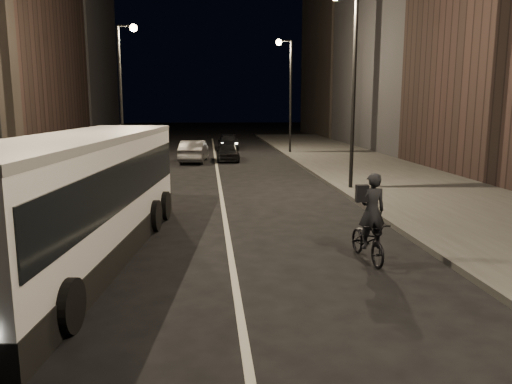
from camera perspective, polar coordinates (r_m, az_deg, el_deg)
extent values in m
plane|color=black|center=(9.53, -1.99, -13.00)|extent=(180.00, 180.00, 0.00)
cube|color=#333331|center=(24.75, 15.90, 1.22)|extent=(7.00, 70.00, 0.16)
cube|color=#333331|center=(24.38, -24.58, 0.56)|extent=(7.00, 70.00, 0.16)
cube|color=black|center=(40.41, 19.81, 19.17)|extent=(8.00, 61.00, 21.00)
cylinder|color=black|center=(21.64, 11.10, 11.04)|extent=(0.16, 0.16, 8.00)
cylinder|color=black|center=(37.26, 3.97, 10.73)|extent=(0.16, 0.16, 8.00)
cube|color=black|center=(37.45, 3.34, 16.87)|extent=(0.90, 0.08, 0.08)
sphere|color=#FFD18C|center=(37.37, 2.63, 16.74)|extent=(0.44, 0.44, 0.44)
cylinder|color=black|center=(31.17, -15.19, 10.54)|extent=(0.16, 0.16, 8.00)
cube|color=black|center=(31.41, -14.69, 17.89)|extent=(0.90, 0.08, 0.08)
sphere|color=#FFD18C|center=(31.33, -13.83, 17.76)|extent=(0.44, 0.44, 0.44)
cube|color=white|center=(12.57, -19.61, -0.84)|extent=(3.51, 11.28, 2.96)
cube|color=black|center=(12.50, -19.72, 1.03)|extent=(3.54, 10.92, 1.06)
cube|color=white|center=(12.39, -20.00, 5.68)|extent=(3.53, 11.29, 0.17)
cylinder|color=black|center=(8.95, -20.81, -12.06)|extent=(0.42, 0.95, 0.92)
cylinder|color=black|center=(16.39, -18.99, -1.98)|extent=(0.42, 0.95, 0.92)
cylinder|color=black|center=(15.77, -11.05, -2.08)|extent=(0.42, 0.95, 0.92)
imported|color=black|center=(12.32, 12.65, -5.43)|extent=(0.81, 1.92, 0.99)
imported|color=black|center=(11.95, 13.09, -2.12)|extent=(0.69, 0.48, 1.80)
imported|color=black|center=(32.93, -3.24, 4.65)|extent=(1.50, 3.63, 1.23)
imported|color=#353537|center=(32.41, -7.11, 4.66)|extent=(1.90, 4.39, 1.41)
imported|color=black|center=(41.15, -3.19, 5.71)|extent=(1.67, 4.10, 1.19)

